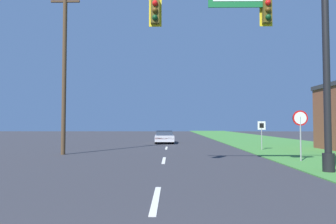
{
  "coord_description": "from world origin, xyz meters",
  "views": [
    {
      "loc": [
        0.38,
        -1.43,
        1.84
      ],
      "look_at": [
        0.0,
        33.26,
        3.3
      ],
      "focal_mm": 32.0,
      "sensor_mm": 36.0,
      "label": 1
    }
  ],
  "objects_px": {
    "car_ahead": "(164,137)",
    "stop_sign": "(300,124)",
    "signal_mast": "(279,49)",
    "utility_pole_near": "(64,67)",
    "route_sign_post": "(262,129)"
  },
  "relations": [
    {
      "from": "signal_mast",
      "to": "stop_sign",
      "type": "distance_m",
      "value": 5.01
    },
    {
      "from": "route_sign_post",
      "to": "stop_sign",
      "type": "bearing_deg",
      "value": -90.31
    },
    {
      "from": "car_ahead",
      "to": "utility_pole_near",
      "type": "xyz_separation_m",
      "value": [
        -5.95,
        -11.59,
        4.78
      ]
    },
    {
      "from": "car_ahead",
      "to": "stop_sign",
      "type": "bearing_deg",
      "value": -64.57
    },
    {
      "from": "stop_sign",
      "to": "utility_pole_near",
      "type": "height_order",
      "value": "utility_pole_near"
    },
    {
      "from": "car_ahead",
      "to": "stop_sign",
      "type": "xyz_separation_m",
      "value": [
        7.12,
        -14.97,
        1.26
      ]
    },
    {
      "from": "signal_mast",
      "to": "car_ahead",
      "type": "height_order",
      "value": "signal_mast"
    },
    {
      "from": "signal_mast",
      "to": "car_ahead",
      "type": "relative_size",
      "value": 1.73
    },
    {
      "from": "signal_mast",
      "to": "utility_pole_near",
      "type": "xyz_separation_m",
      "value": [
        -10.84,
        6.78,
        0.6
      ]
    },
    {
      "from": "signal_mast",
      "to": "stop_sign",
      "type": "relative_size",
      "value": 3.17
    },
    {
      "from": "stop_sign",
      "to": "utility_pole_near",
      "type": "bearing_deg",
      "value": 165.5
    },
    {
      "from": "route_sign_post",
      "to": "utility_pole_near",
      "type": "height_order",
      "value": "utility_pole_near"
    },
    {
      "from": "car_ahead",
      "to": "stop_sign",
      "type": "relative_size",
      "value": 1.83
    },
    {
      "from": "car_ahead",
      "to": "utility_pole_near",
      "type": "bearing_deg",
      "value": -117.2
    },
    {
      "from": "route_sign_post",
      "to": "utility_pole_near",
      "type": "bearing_deg",
      "value": -166.53
    }
  ]
}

